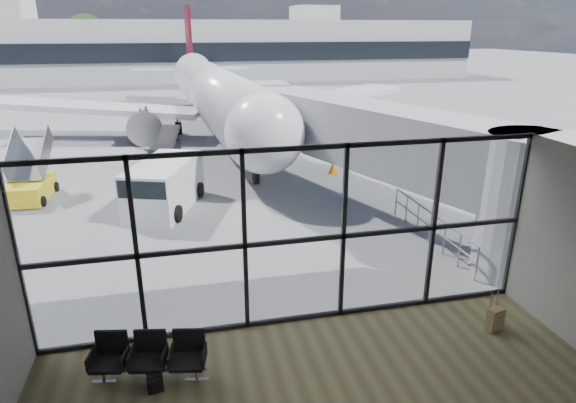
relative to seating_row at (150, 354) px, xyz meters
name	(u,v)px	position (x,y,z in m)	size (l,w,h in m)	color
ground	(201,101)	(3.43, 41.35, -0.58)	(220.00, 220.00, 0.00)	slate
lounge_shell	(376,349)	(3.43, -3.45, 2.07)	(12.02, 8.01, 4.51)	brown
glass_curtain_wall	(295,239)	(3.43, 1.35, 1.67)	(12.10, 0.12, 4.50)	white
jet_bridge	(374,142)	(8.33, 8.43, 2.18)	(8.00, 16.50, 4.33)	gray
apron_railing	(431,223)	(9.03, 4.85, 0.14)	(0.06, 5.46, 1.11)	gray
far_terminal	(186,49)	(2.85, 63.32, 3.63)	(80.00, 12.20, 11.00)	beige
tree_3	(1,45)	(-23.57, 73.35, 4.05)	(4.95, 4.95, 7.12)	#382619
tree_4	(44,40)	(-17.57, 73.35, 4.68)	(5.61, 5.61, 8.07)	#382619
tree_5	(86,36)	(-11.57, 73.35, 5.30)	(6.27, 6.27, 9.03)	#382619
seating_row	(150,354)	(0.00, 0.00, 0.00)	(2.35, 1.07, 1.04)	gray
backpack	(155,382)	(0.09, -0.46, -0.36)	(0.33, 0.31, 0.46)	black
suitcase	(495,319)	(8.06, -0.16, -0.26)	(0.43, 0.35, 1.05)	#8C6F4E
airliner	(213,92)	(3.51, 26.10, 2.15)	(30.05, 34.84, 8.97)	silver
service_van	(164,186)	(0.19, 10.28, 0.41)	(3.31, 4.82, 1.92)	white
belt_loader	(166,151)	(0.17, 18.15, -0.03)	(1.86, 3.68, 1.62)	black
mobile_stairs	(29,187)	(-5.49, 12.83, -0.02)	(1.90, 3.36, 2.31)	yellow
traffic_cone_b	(255,176)	(4.36, 13.08, -0.30)	(0.42, 0.42, 0.59)	orange
traffic_cone_c	(333,167)	(8.43, 13.58, -0.25)	(0.48, 0.48, 0.69)	orange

